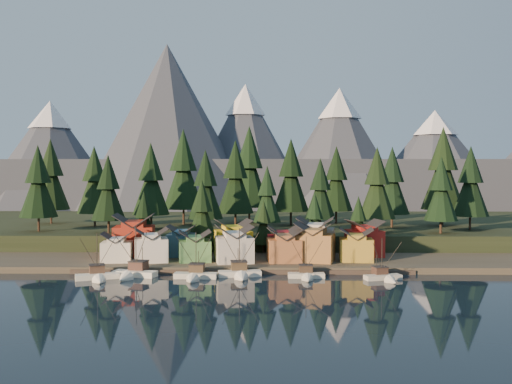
{
  "coord_description": "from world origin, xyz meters",
  "views": [
    {
      "loc": [
        4.95,
        -116.17,
        23.65
      ],
      "look_at": [
        3.02,
        30.0,
        18.54
      ],
      "focal_mm": 40.0,
      "sensor_mm": 36.0,
      "label": 1
    }
  ],
  "objects_px": {
    "boat_0": "(98,270)",
    "house_back_0": "(134,234)",
    "house_front_0": "(117,246)",
    "house_back_1": "(181,240)",
    "boat_6": "(385,271)",
    "boat_1": "(133,266)",
    "boat_2": "(195,269)",
    "house_front_1": "(151,244)",
    "boat_4": "(307,270)",
    "boat_3": "(240,267)"
  },
  "relations": [
    {
      "from": "boat_3",
      "to": "house_front_0",
      "type": "xyz_separation_m",
      "value": [
        -31.04,
        12.35,
        2.9
      ]
    },
    {
      "from": "boat_2",
      "to": "house_back_1",
      "type": "relative_size",
      "value": 1.41
    },
    {
      "from": "boat_2",
      "to": "boat_4",
      "type": "height_order",
      "value": "boat_2"
    },
    {
      "from": "boat_4",
      "to": "boat_1",
      "type": "bearing_deg",
      "value": 178.15
    },
    {
      "from": "boat_4",
      "to": "boat_6",
      "type": "xyz_separation_m",
      "value": [
        16.96,
        -1.89,
        -0.07
      ]
    },
    {
      "from": "house_back_0",
      "to": "boat_6",
      "type": "bearing_deg",
      "value": -28.54
    },
    {
      "from": "boat_0",
      "to": "house_back_0",
      "type": "height_order",
      "value": "house_back_0"
    },
    {
      "from": "boat_2",
      "to": "boat_4",
      "type": "relative_size",
      "value": 1.12
    },
    {
      "from": "boat_3",
      "to": "house_back_0",
      "type": "height_order",
      "value": "house_back_0"
    },
    {
      "from": "boat_0",
      "to": "boat_2",
      "type": "distance_m",
      "value": 21.19
    },
    {
      "from": "boat_4",
      "to": "boat_2",
      "type": "bearing_deg",
      "value": -178.21
    },
    {
      "from": "boat_2",
      "to": "boat_6",
      "type": "relative_size",
      "value": 1.14
    },
    {
      "from": "house_back_1",
      "to": "house_front_0",
      "type": "bearing_deg",
      "value": -147.0
    },
    {
      "from": "boat_6",
      "to": "house_back_0",
      "type": "bearing_deg",
      "value": 142.39
    },
    {
      "from": "house_front_0",
      "to": "house_front_1",
      "type": "xyz_separation_m",
      "value": [
        8.48,
        0.19,
        0.56
      ]
    },
    {
      "from": "boat_6",
      "to": "house_back_0",
      "type": "height_order",
      "value": "house_back_0"
    },
    {
      "from": "boat_1",
      "to": "house_front_1",
      "type": "xyz_separation_m",
      "value": [
        1.62,
        13.07,
        3.39
      ]
    },
    {
      "from": "boat_0",
      "to": "boat_1",
      "type": "xyz_separation_m",
      "value": [
        6.91,
        3.11,
        0.31
      ]
    },
    {
      "from": "boat_1",
      "to": "boat_2",
      "type": "distance_m",
      "value": 14.37
    },
    {
      "from": "house_front_1",
      "to": "boat_0",
      "type": "bearing_deg",
      "value": -131.11
    },
    {
      "from": "boat_1",
      "to": "boat_2",
      "type": "height_order",
      "value": "boat_1"
    },
    {
      "from": "boat_6",
      "to": "house_front_0",
      "type": "relative_size",
      "value": 1.27
    },
    {
      "from": "boat_1",
      "to": "boat_3",
      "type": "relative_size",
      "value": 1.03
    },
    {
      "from": "boat_4",
      "to": "house_back_1",
      "type": "height_order",
      "value": "house_back_1"
    },
    {
      "from": "boat_0",
      "to": "boat_6",
      "type": "height_order",
      "value": "boat_0"
    },
    {
      "from": "boat_6",
      "to": "boat_2",
      "type": "bearing_deg",
      "value": 163.59
    },
    {
      "from": "boat_6",
      "to": "boat_3",
      "type": "bearing_deg",
      "value": 158.89
    },
    {
      "from": "boat_0",
      "to": "boat_3",
      "type": "xyz_separation_m",
      "value": [
        31.09,
        3.63,
        0.24
      ]
    },
    {
      "from": "boat_6",
      "to": "house_back_0",
      "type": "relative_size",
      "value": 0.9
    },
    {
      "from": "boat_2",
      "to": "house_back_1",
      "type": "distance_m",
      "value": 25.5
    },
    {
      "from": "boat_0",
      "to": "house_front_1",
      "type": "xyz_separation_m",
      "value": [
        8.53,
        16.18,
        3.7
      ]
    },
    {
      "from": "boat_0",
      "to": "boat_4",
      "type": "bearing_deg",
      "value": -17.87
    },
    {
      "from": "boat_1",
      "to": "house_back_1",
      "type": "distance_m",
      "value": 24.04
    },
    {
      "from": "boat_2",
      "to": "house_back_0",
      "type": "relative_size",
      "value": 1.03
    },
    {
      "from": "house_front_1",
      "to": "house_back_1",
      "type": "bearing_deg",
      "value": 43.62
    },
    {
      "from": "boat_2",
      "to": "boat_6",
      "type": "xyz_separation_m",
      "value": [
        41.75,
        -0.87,
        -0.24
      ]
    },
    {
      "from": "boat_2",
      "to": "house_front_0",
      "type": "distance_m",
      "value": 25.95
    },
    {
      "from": "boat_6",
      "to": "house_front_0",
      "type": "xyz_separation_m",
      "value": [
        -62.86,
        15.64,
        3.34
      ]
    },
    {
      "from": "boat_1",
      "to": "house_back_0",
      "type": "relative_size",
      "value": 1.12
    },
    {
      "from": "boat_3",
      "to": "boat_6",
      "type": "height_order",
      "value": "boat_3"
    },
    {
      "from": "boat_1",
      "to": "house_back_1",
      "type": "bearing_deg",
      "value": 85.13
    },
    {
      "from": "boat_1",
      "to": "boat_3",
      "type": "height_order",
      "value": "boat_1"
    },
    {
      "from": "boat_2",
      "to": "house_back_0",
      "type": "bearing_deg",
      "value": 131.06
    },
    {
      "from": "boat_0",
      "to": "house_back_0",
      "type": "relative_size",
      "value": 1.01
    },
    {
      "from": "boat_6",
      "to": "house_front_0",
      "type": "bearing_deg",
      "value": 150.81
    },
    {
      "from": "boat_4",
      "to": "house_front_0",
      "type": "xyz_separation_m",
      "value": [
        -45.9,
        13.75,
        3.28
      ]
    },
    {
      "from": "house_front_0",
      "to": "house_back_1",
      "type": "bearing_deg",
      "value": 26.67
    },
    {
      "from": "boat_4",
      "to": "house_back_0",
      "type": "height_order",
      "value": "house_back_0"
    },
    {
      "from": "boat_3",
      "to": "boat_6",
      "type": "relative_size",
      "value": 1.21
    },
    {
      "from": "boat_2",
      "to": "boat_1",
      "type": "bearing_deg",
      "value": 175.41
    }
  ]
}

